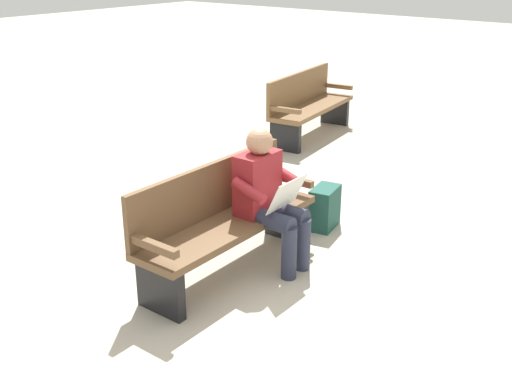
{
  "coord_description": "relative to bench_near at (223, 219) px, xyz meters",
  "views": [
    {
      "loc": [
        3.48,
        3.03,
        2.53
      ],
      "look_at": [
        -0.15,
        0.15,
        0.7
      ],
      "focal_mm": 43.68,
      "sensor_mm": 36.0,
      "label": 1
    }
  ],
  "objects": [
    {
      "name": "bench_near",
      "position": [
        0.0,
        0.0,
        0.0
      ],
      "size": [
        1.81,
        0.5,
        0.9
      ],
      "rotation": [
        0.0,
        0.0,
        0.01
      ],
      "color": "brown",
      "rests_on": "ground"
    },
    {
      "name": "ground_plane",
      "position": [
        -0.0,
        0.07,
        -0.46
      ],
      "size": [
        40.0,
        40.0,
        0.0
      ],
      "primitive_type": "plane",
      "color": "#B7AD99"
    },
    {
      "name": "backpack",
      "position": [
        -1.23,
        0.2,
        -0.26
      ],
      "size": [
        0.38,
        0.3,
        0.41
      ],
      "rotation": [
        0.0,
        0.0,
        3.34
      ],
      "color": "#1E4C42",
      "rests_on": "ground"
    },
    {
      "name": "person_seated",
      "position": [
        -0.3,
        0.23,
        0.17
      ],
      "size": [
        0.57,
        0.58,
        1.18
      ],
      "rotation": [
        0.0,
        0.0,
        0.01
      ],
      "color": "maroon",
      "rests_on": "ground"
    },
    {
      "name": "bench_far",
      "position": [
        -3.74,
        -1.69,
        0.0
      ],
      "size": [
        1.85,
        0.72,
        0.9
      ],
      "rotation": [
        0.0,
        0.0,
        0.14
      ],
      "color": "brown",
      "rests_on": "ground"
    }
  ]
}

